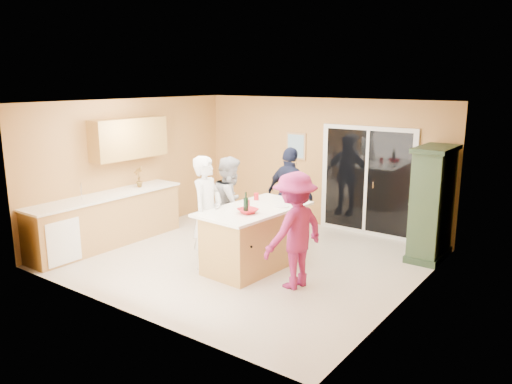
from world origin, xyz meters
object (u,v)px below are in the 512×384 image
Objects in this scene: kitchen_island at (254,239)px; woman_white at (207,212)px; green_hutch at (432,205)px; woman_magenta at (295,230)px; woman_grey at (231,205)px; woman_navy at (290,195)px.

woman_white is (-0.62, -0.42, 0.44)m from kitchen_island.
green_hutch reaches higher than woman_magenta.
kitchen_island is 3.01m from green_hutch.
kitchen_island is 1.02× the size of green_hutch.
green_hutch is 1.13× the size of woman_grey.
woman_grey is at bearing -0.30° from woman_white.
woman_navy is (0.35, 1.90, -0.02)m from woman_white.
woman_white reaches higher than woman_magenta.
woman_magenta is (1.19, -1.76, -0.03)m from woman_navy.
woman_magenta is (0.92, -0.28, 0.39)m from kitchen_island.
woman_navy is 1.04× the size of woman_magenta.
woman_magenta is (1.54, 0.14, -0.05)m from woman_white.
woman_grey is (-0.14, 0.77, -0.06)m from woman_white.
woman_white is 1.02× the size of woman_navy.
green_hutch is at bearing 163.80° from woman_magenta.
woman_grey is (-0.75, 0.35, 0.38)m from kitchen_island.
kitchen_island is 1.04m from woman_magenta.
kitchen_island is at bearing -135.90° from green_hutch.
woman_navy reaches higher than woman_magenta.
woman_magenta is at bearing -13.17° from kitchen_island.
woman_magenta reaches higher than woman_grey.
green_hutch reaches higher than woman_navy.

